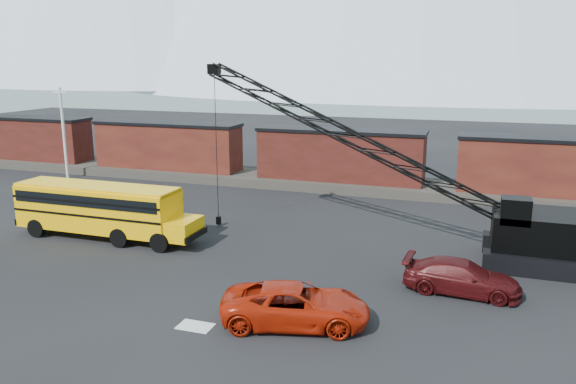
{
  "coord_description": "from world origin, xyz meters",
  "views": [
    {
      "loc": [
        10.61,
        -22.16,
        10.32
      ],
      "look_at": [
        0.57,
        7.2,
        3.0
      ],
      "focal_mm": 35.0,
      "sensor_mm": 36.0,
      "label": 1
    }
  ],
  "objects_px": {
    "school_bus": "(103,209)",
    "maroon_suv": "(462,277)",
    "crawler_crane": "(376,150)",
    "red_pickup": "(296,305)"
  },
  "relations": [
    {
      "from": "school_bus",
      "to": "red_pickup",
      "type": "distance_m",
      "value": 15.85
    },
    {
      "from": "maroon_suv",
      "to": "crawler_crane",
      "type": "distance_m",
      "value": 8.85
    },
    {
      "from": "crawler_crane",
      "to": "school_bus",
      "type": "bearing_deg",
      "value": -165.51
    },
    {
      "from": "school_bus",
      "to": "crawler_crane",
      "type": "distance_m",
      "value": 16.21
    },
    {
      "from": "red_pickup",
      "to": "maroon_suv",
      "type": "distance_m",
      "value": 8.17
    },
    {
      "from": "school_bus",
      "to": "maroon_suv",
      "type": "bearing_deg",
      "value": -4.37
    },
    {
      "from": "school_bus",
      "to": "maroon_suv",
      "type": "height_order",
      "value": "school_bus"
    },
    {
      "from": "school_bus",
      "to": "red_pickup",
      "type": "xyz_separation_m",
      "value": [
        14.22,
        -6.94,
        -0.98
      ]
    },
    {
      "from": "school_bus",
      "to": "crawler_crane",
      "type": "height_order",
      "value": "crawler_crane"
    },
    {
      "from": "maroon_suv",
      "to": "crawler_crane",
      "type": "xyz_separation_m",
      "value": [
        -5.08,
        5.51,
        4.71
      ]
    }
  ]
}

